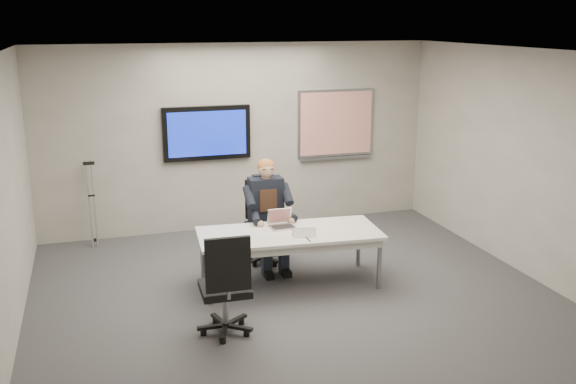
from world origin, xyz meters
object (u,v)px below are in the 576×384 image
object	(u,v)px
conference_table	(289,238)
seated_person	(270,226)
office_chair_far	(265,236)
office_chair_near	(226,303)
laptop	(281,222)

from	to	relation	value
conference_table	seated_person	world-z (taller)	seated_person
office_chair_far	seated_person	bearing A→B (deg)	-88.73
office_chair_far	office_chair_near	xyz separation A→B (m)	(-0.93, -1.91, 0.01)
office_chair_far	office_chair_near	bearing A→B (deg)	-114.35
conference_table	seated_person	size ratio (longest dim) A/B	1.59
office_chair_far	seated_person	distance (m)	0.35
conference_table	office_chair_far	size ratio (longest dim) A/B	2.07
conference_table	seated_person	xyz separation A→B (m)	(-0.08, 0.60, -0.02)
office_chair_far	laptop	xyz separation A→B (m)	(0.04, -0.63, 0.39)
office_chair_far	laptop	size ratio (longest dim) A/B	3.50
laptop	office_chair_far	bearing A→B (deg)	92.54
office_chair_near	seated_person	world-z (taller)	seated_person
seated_person	laptop	size ratio (longest dim) A/B	4.56
conference_table	office_chair_far	xyz separation A→B (m)	(-0.08, 0.86, -0.26)
conference_table	seated_person	distance (m)	0.60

